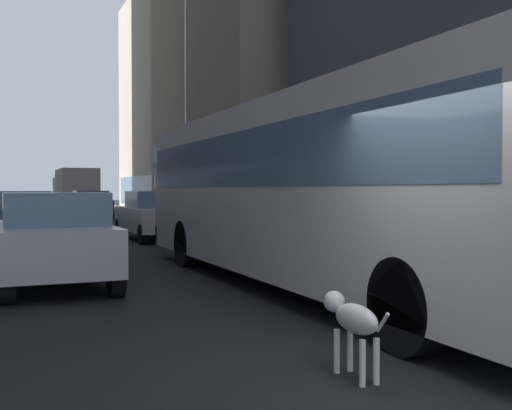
{
  "coord_description": "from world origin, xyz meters",
  "views": [
    {
      "loc": [
        -3.7,
        -4.5,
        1.67
      ],
      "look_at": [
        0.48,
        5.27,
        1.4
      ],
      "focal_mm": 42.48,
      "sensor_mm": 36.0,
      "label": 1
    }
  ],
  "objects_px": {
    "transit_bus": "(310,183)",
    "car_yellow_taxi": "(65,200)",
    "dalmatian_dog": "(352,319)",
    "car_blue_hatchback": "(25,213)",
    "car_white_van": "(156,215)",
    "box_truck": "(75,190)",
    "car_silver_sedan": "(54,239)",
    "car_red_coupe": "(90,204)"
  },
  "relations": [
    {
      "from": "transit_bus",
      "to": "car_yellow_taxi",
      "type": "xyz_separation_m",
      "value": [
        0.0,
        40.76,
        -0.96
      ]
    },
    {
      "from": "car_yellow_taxi",
      "to": "dalmatian_dog",
      "type": "relative_size",
      "value": 4.07
    },
    {
      "from": "transit_bus",
      "to": "car_blue_hatchback",
      "type": "bearing_deg",
      "value": 105.98
    },
    {
      "from": "car_white_van",
      "to": "dalmatian_dog",
      "type": "distance_m",
      "value": 15.58
    },
    {
      "from": "car_blue_hatchback",
      "to": "box_truck",
      "type": "relative_size",
      "value": 0.64
    },
    {
      "from": "car_blue_hatchback",
      "to": "car_silver_sedan",
      "type": "bearing_deg",
      "value": -90.0
    },
    {
      "from": "car_yellow_taxi",
      "to": "car_white_van",
      "type": "xyz_separation_m",
      "value": [
        0.0,
        -29.85,
        0.01
      ]
    },
    {
      "from": "car_silver_sedan",
      "to": "car_red_coupe",
      "type": "relative_size",
      "value": 0.85
    },
    {
      "from": "car_white_van",
      "to": "car_blue_hatchback",
      "type": "bearing_deg",
      "value": 142.71
    },
    {
      "from": "dalmatian_dog",
      "to": "transit_bus",
      "type": "bearing_deg",
      "value": 66.12
    },
    {
      "from": "transit_bus",
      "to": "car_white_van",
      "type": "bearing_deg",
      "value": 90.0
    },
    {
      "from": "box_truck",
      "to": "car_silver_sedan",
      "type": "bearing_deg",
      "value": -97.15
    },
    {
      "from": "car_yellow_taxi",
      "to": "dalmatian_dog",
      "type": "distance_m",
      "value": 45.33
    },
    {
      "from": "car_blue_hatchback",
      "to": "car_silver_sedan",
      "type": "distance_m",
      "value": 12.1
    },
    {
      "from": "transit_bus",
      "to": "box_truck",
      "type": "xyz_separation_m",
      "value": [
        0.0,
        33.76,
        -0.11
      ]
    },
    {
      "from": "car_yellow_taxi",
      "to": "dalmatian_dog",
      "type": "bearing_deg",
      "value": -92.53
    },
    {
      "from": "car_red_coupe",
      "to": "car_white_van",
      "type": "height_order",
      "value": "same"
    },
    {
      "from": "car_yellow_taxi",
      "to": "car_silver_sedan",
      "type": "bearing_deg",
      "value": -95.87
    },
    {
      "from": "car_silver_sedan",
      "to": "dalmatian_dog",
      "type": "bearing_deg",
      "value": -72.65
    },
    {
      "from": "car_red_coupe",
      "to": "box_truck",
      "type": "xyz_separation_m",
      "value": [
        0.0,
        7.29,
        0.84
      ]
    },
    {
      "from": "car_silver_sedan",
      "to": "car_white_van",
      "type": "xyz_separation_m",
      "value": [
        4.0,
        9.05,
        0.0
      ]
    },
    {
      "from": "car_silver_sedan",
      "to": "car_red_coupe",
      "type": "distance_m",
      "value": 24.93
    },
    {
      "from": "transit_bus",
      "to": "car_blue_hatchback",
      "type": "xyz_separation_m",
      "value": [
        -4.0,
        13.96,
        -0.95
      ]
    },
    {
      "from": "dalmatian_dog",
      "to": "car_red_coupe",
      "type": "bearing_deg",
      "value": 86.3
    },
    {
      "from": "car_silver_sedan",
      "to": "dalmatian_dog",
      "type": "relative_size",
      "value": 4.14
    },
    {
      "from": "transit_bus",
      "to": "car_silver_sedan",
      "type": "distance_m",
      "value": 4.52
    },
    {
      "from": "transit_bus",
      "to": "car_yellow_taxi",
      "type": "distance_m",
      "value": 40.78
    },
    {
      "from": "car_blue_hatchback",
      "to": "car_white_van",
      "type": "height_order",
      "value": "same"
    },
    {
      "from": "box_truck",
      "to": "car_yellow_taxi",
      "type": "bearing_deg",
      "value": 90.0
    },
    {
      "from": "box_truck",
      "to": "dalmatian_dog",
      "type": "xyz_separation_m",
      "value": [
        -2.0,
        -38.29,
        -1.15
      ]
    },
    {
      "from": "transit_bus",
      "to": "car_white_van",
      "type": "relative_size",
      "value": 2.51
    },
    {
      "from": "car_red_coupe",
      "to": "car_white_van",
      "type": "relative_size",
      "value": 1.02
    },
    {
      "from": "car_blue_hatchback",
      "to": "car_white_van",
      "type": "bearing_deg",
      "value": -37.29
    },
    {
      "from": "car_yellow_taxi",
      "to": "car_blue_hatchback",
      "type": "height_order",
      "value": "same"
    },
    {
      "from": "transit_bus",
      "to": "car_silver_sedan",
      "type": "height_order",
      "value": "transit_bus"
    },
    {
      "from": "car_yellow_taxi",
      "to": "car_silver_sedan",
      "type": "height_order",
      "value": "same"
    },
    {
      "from": "car_blue_hatchback",
      "to": "car_red_coupe",
      "type": "bearing_deg",
      "value": 72.27
    },
    {
      "from": "car_white_van",
      "to": "car_silver_sedan",
      "type": "bearing_deg",
      "value": -113.84
    },
    {
      "from": "car_blue_hatchback",
      "to": "dalmatian_dog",
      "type": "height_order",
      "value": "car_blue_hatchback"
    },
    {
      "from": "car_blue_hatchback",
      "to": "car_white_van",
      "type": "relative_size",
      "value": 1.04
    },
    {
      "from": "car_yellow_taxi",
      "to": "dalmatian_dog",
      "type": "height_order",
      "value": "car_yellow_taxi"
    },
    {
      "from": "box_truck",
      "to": "car_red_coupe",
      "type": "bearing_deg",
      "value": -90.0
    }
  ]
}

